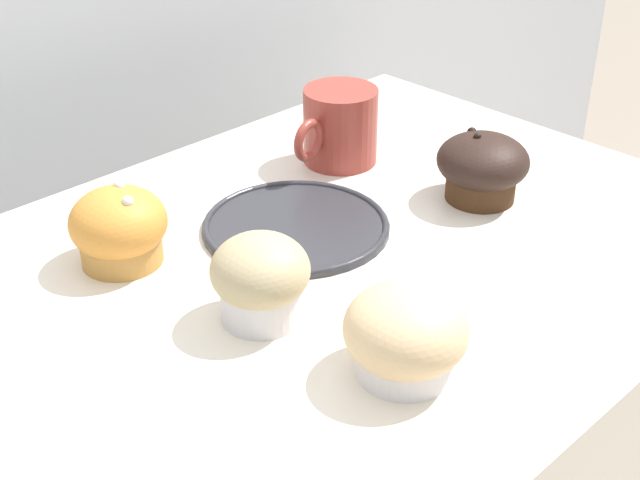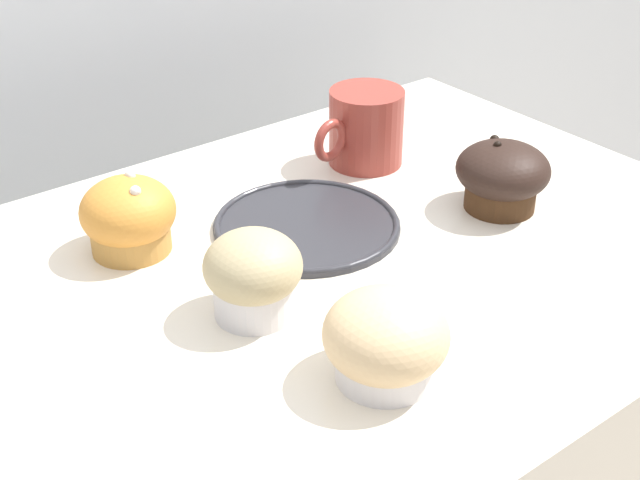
# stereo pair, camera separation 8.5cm
# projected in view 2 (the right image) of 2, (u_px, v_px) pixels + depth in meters

# --- Properties ---
(wall_back) EXTENTS (3.20, 0.10, 1.80)m
(wall_back) POSITION_uv_depth(u_px,v_px,m) (42.00, 94.00, 1.28)
(wall_back) COLOR silver
(wall_back) RESTS_ON ground
(muffin_front_center) EXTENTS (0.09, 0.09, 0.08)m
(muffin_front_center) POSITION_uv_depth(u_px,v_px,m) (253.00, 275.00, 0.80)
(muffin_front_center) COLOR silver
(muffin_front_center) RESTS_ON display_counter
(muffin_back_left) EXTENTS (0.10, 0.10, 0.08)m
(muffin_back_left) POSITION_uv_depth(u_px,v_px,m) (386.00, 340.00, 0.73)
(muffin_back_left) COLOR white
(muffin_back_left) RESTS_ON display_counter
(muffin_back_right) EXTENTS (0.10, 0.10, 0.08)m
(muffin_back_right) POSITION_uv_depth(u_px,v_px,m) (502.00, 175.00, 0.98)
(muffin_back_right) COLOR #402714
(muffin_back_right) RESTS_ON display_counter
(muffin_front_left) EXTENTS (0.10, 0.10, 0.08)m
(muffin_front_left) POSITION_uv_depth(u_px,v_px,m) (129.00, 217.00, 0.90)
(muffin_front_left) COLOR #BF863D
(muffin_front_left) RESTS_ON display_counter
(coffee_cup) EXTENTS (0.14, 0.09, 0.09)m
(coffee_cup) POSITION_uv_depth(u_px,v_px,m) (365.00, 126.00, 1.08)
(coffee_cup) COLOR #99382D
(coffee_cup) RESTS_ON display_counter
(serving_plate) EXTENTS (0.20, 0.20, 0.01)m
(serving_plate) POSITION_uv_depth(u_px,v_px,m) (307.00, 224.00, 0.96)
(serving_plate) COLOR #2D2D33
(serving_plate) RESTS_ON display_counter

